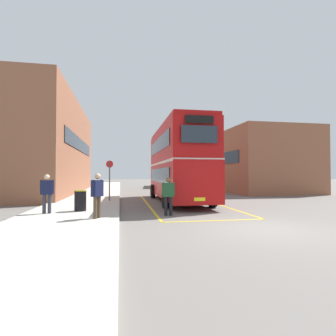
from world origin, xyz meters
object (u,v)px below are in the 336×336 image
at_px(double_decker_bus, 178,163).
at_px(pedestrian_waiting_far, 97,192).
at_px(bus_stop_sign, 110,176).
at_px(litter_bin, 80,201).
at_px(single_deck_bus, 167,175).
at_px(pedestrian_waiting_near, 47,191).
at_px(pedestrian_boarding, 168,193).

distance_m(double_decker_bus, pedestrian_waiting_far, 7.89).
relative_size(pedestrian_waiting_far, bus_stop_sign, 0.67).
bearing_deg(litter_bin, single_deck_bus, 71.09).
bearing_deg(bus_stop_sign, pedestrian_waiting_far, -91.68).
bearing_deg(double_decker_bus, pedestrian_waiting_far, -125.03).
distance_m(single_deck_bus, litter_bin, 25.45).
bearing_deg(pedestrian_waiting_near, bus_stop_sign, 64.72).
relative_size(litter_bin, bus_stop_sign, 0.37).
bearing_deg(pedestrian_boarding, bus_stop_sign, 115.70).
bearing_deg(litter_bin, pedestrian_waiting_far, -67.07).
height_order(double_decker_bus, single_deck_bus, double_decker_bus).
height_order(litter_bin, bus_stop_sign, bus_stop_sign).
relative_size(double_decker_bus, pedestrian_waiting_far, 5.97).
distance_m(double_decker_bus, litter_bin, 7.09).
distance_m(litter_bin, bus_stop_sign, 4.71).
xyz_separation_m(single_deck_bus, pedestrian_boarding, (-4.47, -25.16, -0.69)).
xyz_separation_m(litter_bin, bus_stop_sign, (1.09, 4.46, 1.04)).
relative_size(pedestrian_waiting_near, pedestrian_waiting_far, 0.98).
bearing_deg(bus_stop_sign, litter_bin, -103.75).
relative_size(double_decker_bus, litter_bin, 10.85).
xyz_separation_m(single_deck_bus, pedestrian_waiting_far, (-7.34, -26.18, -0.54)).
bearing_deg(pedestrian_boarding, pedestrian_waiting_far, -160.43).
bearing_deg(double_decker_bus, litter_bin, -141.67).
relative_size(double_decker_bus, pedestrian_waiting_near, 6.12).
relative_size(single_deck_bus, pedestrian_waiting_far, 5.56).
height_order(double_decker_bus, pedestrian_waiting_far, double_decker_bus).
bearing_deg(pedestrian_waiting_far, bus_stop_sign, 88.32).
xyz_separation_m(single_deck_bus, litter_bin, (-8.24, -24.06, -1.04)).
xyz_separation_m(pedestrian_boarding, pedestrian_waiting_far, (-2.87, -1.02, 0.15)).
bearing_deg(bus_stop_sign, double_decker_bus, -3.07).
bearing_deg(litter_bin, pedestrian_waiting_near, -157.55).
bearing_deg(pedestrian_boarding, single_deck_bus, 79.92).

